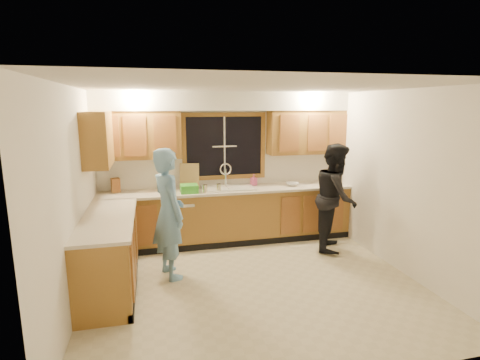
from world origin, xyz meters
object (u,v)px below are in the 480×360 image
stove (104,272)px  dish_crate (189,189)px  sink (228,192)px  woman (336,197)px  knife_block (116,185)px  dishwasher (178,222)px  man (169,214)px  soap_bottle (254,180)px  bowl (292,184)px

stove → dish_crate: (1.14, 1.69, 0.53)m
sink → dish_crate: size_ratio=3.15×
sink → woman: woman is taller
stove → knife_block: bearing=90.0°
sink → dishwasher: sink is taller
man → soap_bottle: size_ratio=8.93×
sink → knife_block: (-1.80, 0.16, 0.17)m
man → soap_bottle: bearing=-67.9°
man → dish_crate: (0.38, 0.98, 0.11)m
sink → dishwasher: size_ratio=1.05×
man → woman: (2.64, 0.40, -0.02)m
woman → soap_bottle: 1.43m
dishwasher → soap_bottle: bearing=7.8°
dishwasher → man: size_ratio=0.47×
woman → bowl: woman is taller
dishwasher → soap_bottle: (1.34, 0.18, 0.61)m
stove → bowl: (2.93, 1.79, 0.50)m
woman → knife_block: 3.51m
woman → dish_crate: 2.34m
knife_block → bowl: size_ratio=1.01×
man → dish_crate: man is taller
sink → stove: sink is taller
dish_crate → soap_bottle: (1.15, 0.30, 0.03)m
dishwasher → man: bearing=-99.6°
man → dish_crate: size_ratio=6.41×
man → knife_block: 1.49m
soap_bottle → bowl: soap_bottle is taller
sink → soap_bottle: size_ratio=4.39×
dishwasher → bowl: (1.98, -0.02, 0.54)m
bowl → stove: bearing=-148.6°
sink → soap_bottle: sink is taller
man → soap_bottle: (1.53, 1.28, 0.14)m
stove → soap_bottle: bearing=41.0°
sink → dishwasher: 0.96m
woman → sink: bearing=94.7°
sink → bowl: (1.13, -0.04, 0.08)m
man → sink: bearing=-60.9°
sink → dishwasher: bearing=-179.0°
soap_bottle → man: bearing=-140.0°
dish_crate → bowl: dish_crate is taller
man → woman: size_ratio=1.02×
dishwasher → knife_block: knife_block is taller
knife_block → woman: bearing=-34.8°
stove → woman: (3.40, 1.11, 0.40)m
sink → dishwasher: (-0.85, -0.01, -0.45)m
woman → dishwasher: bearing=102.8°
man → woman: bearing=-99.3°
stove → sink: bearing=45.4°
man → bowl: size_ratio=7.67×
knife_block → dish_crate: (1.14, -0.29, -0.05)m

